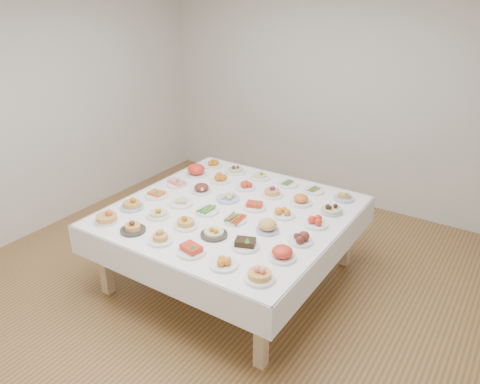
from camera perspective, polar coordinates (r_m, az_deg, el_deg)
The scene contains 38 objects.
room_envelope at distance 3.86m, azimuth -2.39°, elevation 11.05°, with size 5.02×5.02×2.81m.
display_table at distance 4.43m, azimuth -1.07°, elevation -3.02°, with size 2.08×2.08×0.75m.
dish_0 at distance 4.33m, azimuth -15.99°, elevation -2.87°, with size 0.20×0.20×0.13m.
dish_1 at distance 4.12m, azimuth -12.95°, elevation -4.11°, with size 0.22×0.22×0.11m.
dish_2 at distance 3.92m, azimuth -9.69°, elevation -5.38°, with size 0.21×0.21×0.11m.
dish_3 at distance 3.73m, azimuth -5.98°, elevation -6.81°, with size 0.23×0.23×0.11m.
dish_4 at distance 3.57m, azimuth -2.00°, elevation -8.48°, with size 0.22×0.22×0.09m.
dish_5 at distance 3.41m, azimuth 2.40°, elevation -9.77°, with size 0.23×0.22×0.13m.
dish_6 at distance 4.52m, azimuth -13.07°, elevation -1.21°, with size 0.24×0.23×0.14m.
dish_7 at distance 4.32m, azimuth -9.96°, elevation -2.36°, with size 0.21×0.21×0.11m.
dish_8 at distance 4.11m, azimuth -6.63°, elevation -3.63°, with size 0.22×0.22×0.12m.
dish_9 at distance 3.95m, azimuth -3.20°, elevation -4.66°, with size 0.23×0.23×0.12m.
dish_10 at distance 3.79m, azimuth 0.64°, elevation -6.17°, with size 0.22×0.22×0.11m.
dish_11 at distance 3.66m, azimuth 5.18°, elevation -7.29°, with size 0.22×0.22×0.13m.
dish_12 at distance 4.72m, azimuth -10.14°, elevation -0.08°, with size 0.23×0.23×0.10m.
dish_13 at distance 4.52m, azimuth -7.21°, elevation -1.13°, with size 0.23×0.23×0.09m.
dish_14 at distance 4.36m, azimuth -4.06°, elevation -2.17°, with size 0.22×0.22×0.06m.
dish_15 at distance 4.19m, azimuth -0.60°, elevation -3.30°, with size 0.21×0.21×0.05m.
dish_16 at distance 4.02m, azimuth 3.36°, elevation -4.21°, with size 0.20×0.20×0.11m.
dish_17 at distance 3.89m, azimuth 7.38°, elevation -5.49°, with size 0.21×0.21×0.10m.
dish_18 at distance 4.94m, azimuth -7.72°, elevation 1.26°, with size 0.20×0.20×0.10m.
dish_19 at distance 4.75m, azimuth -4.72°, elevation 0.50°, with size 0.20×0.20×0.11m.
dish_20 at distance 4.58m, azimuth -1.50°, elevation -0.56°, with size 0.22×0.22×0.09m.
dish_21 at distance 4.41m, azimuth 1.77°, elevation -1.61°, with size 0.22×0.22×0.09m.
dish_22 at distance 4.28m, azimuth 5.38°, elevation -2.47°, with size 0.20×0.20×0.10m.
dish_23 at distance 4.17m, azimuth 9.24°, elevation -3.50°, with size 0.22×0.22×0.10m.
dish_24 at distance 5.15m, azimuth -5.36°, elevation 2.65°, with size 0.22×0.22×0.13m.
dish_25 at distance 4.98m, azimuth -2.45°, elevation 1.69°, with size 0.21×0.21×0.10m.
dish_26 at distance 4.82m, azimuth 0.64°, elevation 0.80°, with size 0.21×0.21×0.09m.
dish_27 at distance 4.66m, azimuth 3.95°, elevation 0.15°, with size 0.21×0.21×0.13m.
dish_28 at distance 4.53m, azimuth 7.44°, elevation -0.86°, with size 0.21×0.21×0.11m.
dish_29 at distance 4.41m, azimuth 11.12°, elevation -1.82°, with size 0.20×0.20×0.12m.
dish_30 at distance 5.40m, azimuth -3.36°, elevation 3.46°, with size 0.22×0.22×0.09m.
dish_31 at distance 5.22m, azimuth -0.55°, elevation 2.91°, with size 0.23×0.23×0.12m.
dish_32 at distance 5.07m, azimuth 2.46°, elevation 2.09°, with size 0.21×0.21×0.10m.
dish_33 at distance 4.93m, azimuth 5.80°, elevation 1.04°, with size 0.21×0.21×0.05m.
dish_34 at distance 4.81m, azimuth 8.97°, elevation 0.20°, with size 0.21×0.21×0.05m.
dish_35 at distance 4.70m, azimuth 12.53°, elevation -0.59°, with size 0.20×0.20×0.08m.
Camera 1 is at (2.19, -3.04, 2.75)m, focal length 35.00 mm.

